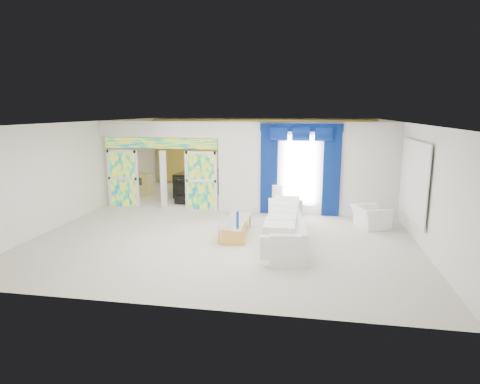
% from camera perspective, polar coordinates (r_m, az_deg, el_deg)
% --- Properties ---
extents(floor, '(12.00, 12.00, 0.00)m').
position_cam_1_polar(floor, '(12.90, -0.40, -3.71)').
color(floor, '#B7AF9E').
rests_on(floor, ground).
extents(dividing_wall, '(5.70, 0.18, 3.00)m').
position_cam_1_polar(dividing_wall, '(13.39, 9.48, 3.24)').
color(dividing_wall, white).
rests_on(dividing_wall, ground).
extents(dividing_header, '(4.30, 0.18, 0.55)m').
position_cam_1_polar(dividing_header, '(14.21, -11.18, 8.61)').
color(dividing_header, white).
rests_on(dividing_header, dividing_wall).
extents(stained_panel_left, '(0.95, 0.04, 2.00)m').
position_cam_1_polar(stained_panel_left, '(14.95, -16.04, 1.85)').
color(stained_panel_left, '#994C3F').
rests_on(stained_panel_left, ground).
extents(stained_panel_right, '(0.95, 0.04, 2.00)m').
position_cam_1_polar(stained_panel_right, '(13.95, -5.44, 1.59)').
color(stained_panel_right, '#994C3F').
rests_on(stained_panel_right, ground).
extents(stained_transom, '(4.00, 0.05, 0.35)m').
position_cam_1_polar(stained_transom, '(14.24, -11.11, 6.70)').
color(stained_transom, '#994C3F').
rests_on(stained_transom, dividing_header).
extents(window_pane, '(1.00, 0.02, 2.30)m').
position_cam_1_polar(window_pane, '(13.30, 8.39, 3.00)').
color(window_pane, white).
rests_on(window_pane, dividing_wall).
extents(blue_drape_left, '(0.55, 0.10, 2.80)m').
position_cam_1_polar(blue_drape_left, '(13.34, 4.08, 2.90)').
color(blue_drape_left, '#04164B').
rests_on(blue_drape_left, ground).
extents(blue_drape_right, '(0.55, 0.10, 2.80)m').
position_cam_1_polar(blue_drape_right, '(13.29, 12.69, 2.62)').
color(blue_drape_right, '#04164B').
rests_on(blue_drape_right, ground).
extents(blue_pelmet, '(2.60, 0.12, 0.25)m').
position_cam_1_polar(blue_pelmet, '(13.14, 8.56, 8.90)').
color(blue_pelmet, '#04164B').
rests_on(blue_pelmet, dividing_wall).
extents(wall_mirror, '(0.04, 2.70, 1.90)m').
position_cam_1_polar(wall_mirror, '(11.72, 23.15, 1.58)').
color(wall_mirror, white).
rests_on(wall_mirror, ground).
extents(gold_curtains, '(9.70, 0.12, 2.90)m').
position_cam_1_polar(gold_curtains, '(18.39, 2.90, 5.56)').
color(gold_curtains, '#C08C2E').
rests_on(gold_curtains, ground).
extents(white_sofa, '(1.24, 3.90, 0.73)m').
position_cam_1_polar(white_sofa, '(10.69, 6.25, -4.95)').
color(white_sofa, white).
rests_on(white_sofa, ground).
extents(coffee_table, '(0.79, 1.85, 0.40)m').
position_cam_1_polar(coffee_table, '(11.18, -0.61, -5.04)').
color(coffee_table, gold).
rests_on(coffee_table, ground).
extents(console_table, '(1.19, 0.47, 0.39)m').
position_cam_1_polar(console_table, '(13.40, 6.50, -2.36)').
color(console_table, white).
rests_on(console_table, ground).
extents(table_lamp, '(0.36, 0.36, 0.58)m').
position_cam_1_polar(table_lamp, '(13.32, 5.26, -0.28)').
color(table_lamp, white).
rests_on(table_lamp, console_table).
extents(armchair, '(1.14, 1.21, 0.63)m').
position_cam_1_polar(armchair, '(12.44, 17.80, -3.34)').
color(armchair, white).
rests_on(armchair, ground).
extents(grand_piano, '(1.65, 2.03, 0.94)m').
position_cam_1_polar(grand_piano, '(16.41, -5.73, 1.17)').
color(grand_piano, black).
rests_on(grand_piano, ground).
extents(piano_bench, '(0.93, 0.46, 0.30)m').
position_cam_1_polar(piano_bench, '(14.96, -7.35, -1.10)').
color(piano_bench, black).
rests_on(piano_bench, ground).
extents(tv_console, '(0.62, 0.57, 0.86)m').
position_cam_1_polar(tv_console, '(16.89, -13.26, 1.08)').
color(tv_console, tan).
rests_on(tv_console, ground).
extents(chandelier, '(0.60, 0.60, 0.60)m').
position_cam_1_polar(chandelier, '(16.31, -6.31, 8.82)').
color(chandelier, gold).
rests_on(chandelier, ceiling).
extents(decanters, '(0.21, 0.68, 0.23)m').
position_cam_1_polar(decanters, '(11.15, -0.69, -3.58)').
color(decanters, white).
rests_on(decanters, coffee_table).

